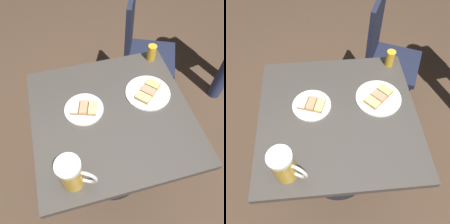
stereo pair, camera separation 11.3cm
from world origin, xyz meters
The scene contains 7 objects.
ground_plane centered at (0.00, 0.00, 0.00)m, with size 6.00×6.00×0.00m, color #4C3828.
cafe_table centered at (0.00, 0.00, 0.59)m, with size 0.76×0.77×0.75m.
plate_near centered at (0.08, -0.21, 0.76)m, with size 0.23×0.23×0.03m.
plate_far centered at (0.06, 0.13, 0.76)m, with size 0.19×0.19×0.03m.
beer_mug centered at (-0.28, 0.23, 0.83)m, with size 0.11×0.15×0.17m.
beer_glass_small centered at (0.32, -0.32, 0.79)m, with size 0.05×0.05×0.09m, color gold.
cafe_chair centered at (0.66, -0.41, 0.52)m, with size 0.50×0.50×0.93m.
Camera 1 is at (-0.62, 0.17, 1.70)m, focal length 37.82 mm.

